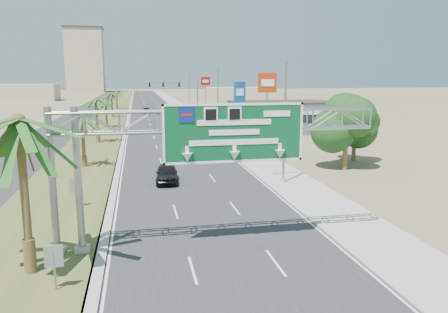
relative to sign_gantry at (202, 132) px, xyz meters
name	(u,v)px	position (x,y,z in m)	size (l,w,h in m)	color
road	(153,109)	(1.06, 100.07, -6.05)	(12.00, 300.00, 0.02)	#28282B
sidewalk_right	(184,108)	(9.56, 100.07, -6.01)	(4.00, 300.00, 0.10)	#9E9B93
median_grass	(115,109)	(-8.94, 100.07, -6.00)	(7.00, 300.00, 0.12)	#424F22
opposing_road	(89,110)	(-15.94, 100.07, -6.05)	(8.00, 300.00, 0.02)	#28282B
sign_gantry	(202,132)	(0.00, 0.00, 0.00)	(16.75, 1.24, 7.50)	gray
palm_near	(18,121)	(-8.14, -1.93, 0.87)	(5.70, 5.70, 8.35)	brown
palm_row_b	(82,118)	(-8.44, 22.07, -1.16)	(3.99, 3.99, 5.95)	brown
palm_row_c	(96,101)	(-8.44, 38.07, -0.39)	(3.99, 3.99, 6.75)	brown
palm_row_d	(106,102)	(-8.44, 56.07, -1.64)	(3.99, 3.99, 5.45)	brown
palm_row_e	(111,94)	(-8.44, 75.07, -0.97)	(3.99, 3.99, 6.15)	brown
palm_row_f	(117,92)	(-8.44, 100.07, -1.35)	(3.99, 3.99, 5.75)	brown
streetlight_near	(282,128)	(8.36, 12.07, -1.36)	(3.27, 0.44, 10.00)	gray
streetlight_mid	(217,105)	(8.36, 42.07, -1.36)	(3.27, 0.44, 10.00)	gray
streetlight_far	(188,95)	(8.36, 78.07, -1.36)	(3.27, 0.44, 10.00)	gray
signal_mast	(187,97)	(6.23, 62.05, -1.21)	(10.28, 0.71, 8.00)	gray
store_building	(281,113)	(23.06, 56.07, -4.06)	(18.00, 10.00, 4.00)	tan
oak_near	(347,123)	(16.06, 16.07, -1.53)	(4.50, 4.50, 6.80)	brown
oak_far	(355,125)	(19.06, 20.07, -2.24)	(3.50, 3.50, 5.60)	brown
median_signback_a	(54,260)	(-6.74, -3.93, -4.61)	(0.75, 0.08, 2.08)	gray
median_signback_b	(75,188)	(-7.44, 8.07, -4.61)	(0.75, 0.08, 2.08)	gray
tower_distant	(85,61)	(-30.94, 240.07, 11.44)	(20.00, 16.00, 35.00)	#B7AA8A
building_distant_left	(23,93)	(-43.94, 150.07, -3.06)	(24.00, 14.00, 6.00)	tan
building_distant_right	(235,94)	(31.06, 130.07, -3.56)	(20.00, 12.00, 5.00)	tan
car_left_lane	(167,174)	(-0.94, 14.37, -5.30)	(1.79, 4.44, 1.51)	black
car_mid_lane	(172,127)	(2.17, 48.20, -5.24)	(1.73, 4.95, 1.63)	#681B09
car_right_lane	(192,122)	(6.56, 57.00, -5.38)	(2.24, 4.85, 1.35)	gray
car_far	(147,111)	(-0.93, 83.87, -5.38)	(1.91, 4.70, 1.36)	black
pole_sign_red_near	(267,87)	(12.79, 31.06, 1.38)	(2.41, 0.47, 9.42)	gray
pole_sign_blue	(240,95)	(11.77, 41.68, 0.10)	(1.95, 1.09, 8.22)	gray
pole_sign_red_far	(205,84)	(11.98, 76.00, 0.95)	(2.17, 1.03, 8.85)	gray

